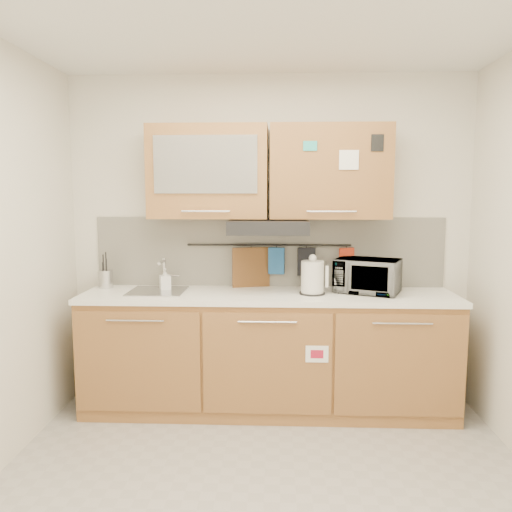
{
  "coord_description": "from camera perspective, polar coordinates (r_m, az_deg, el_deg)",
  "views": [
    {
      "loc": [
        0.06,
        -2.52,
        1.67
      ],
      "look_at": [
        -0.09,
        1.05,
        1.22
      ],
      "focal_mm": 35.0,
      "sensor_mm": 36.0,
      "label": 1
    }
  ],
  "objects": [
    {
      "name": "toaster",
      "position": [
        3.82,
        13.11,
        -2.92
      ],
      "size": [
        0.27,
        0.21,
        0.18
      ],
      "rotation": [
        0.0,
        0.0,
        -0.31
      ],
      "color": "black",
      "rests_on": "countertop"
    },
    {
      "name": "cutting_board",
      "position": [
        4.01,
        -0.56,
        -1.7
      ],
      "size": [
        0.3,
        0.1,
        0.38
      ],
      "primitive_type": "cube",
      "rotation": [
        0.0,
        0.0,
        0.27
      ],
      "color": "brown",
      "rests_on": "utensil_rail"
    },
    {
      "name": "utensil_rail",
      "position": [
        4.0,
        1.47,
        1.27
      ],
      "size": [
        1.3,
        0.02,
        0.02
      ],
      "primitive_type": "cylinder",
      "rotation": [
        0.0,
        1.57,
        0.0
      ],
      "color": "black",
      "rests_on": "backsplash"
    },
    {
      "name": "countertop",
      "position": [
        3.79,
        1.39,
        -4.55
      ],
      "size": [
        2.82,
        0.62,
        0.04
      ],
      "primitive_type": "cube",
      "color": "white",
      "rests_on": "base_cabinet"
    },
    {
      "name": "pot_holder",
      "position": [
        4.03,
        10.31,
        -0.19
      ],
      "size": [
        0.12,
        0.06,
        0.15
      ],
      "primitive_type": "cube",
      "rotation": [
        0.0,
        0.0,
        0.38
      ],
      "color": "red",
      "rests_on": "utensil_rail"
    },
    {
      "name": "utensil_crock",
      "position": [
        4.16,
        -16.79,
        -2.49
      ],
      "size": [
        0.13,
        0.13,
        0.29
      ],
      "rotation": [
        0.0,
        0.0,
        0.19
      ],
      "color": "silver",
      "rests_on": "countertop"
    },
    {
      "name": "microwave",
      "position": [
        3.88,
        12.6,
        -2.22
      ],
      "size": [
        0.55,
        0.47,
        0.26
      ],
      "primitive_type": "imported",
      "rotation": [
        0.0,
        0.0,
        -0.4
      ],
      "color": "#999999",
      "rests_on": "countertop"
    },
    {
      "name": "floor",
      "position": [
        3.03,
        0.88,
        -26.31
      ],
      "size": [
        3.2,
        3.2,
        0.0
      ],
      "primitive_type": "plane",
      "color": "#9E9993",
      "rests_on": "ground"
    },
    {
      "name": "oven_mitt",
      "position": [
        4.0,
        2.35,
        -0.55
      ],
      "size": [
        0.13,
        0.06,
        0.21
      ],
      "primitive_type": "cube",
      "rotation": [
        0.0,
        0.0,
        -0.21
      ],
      "color": "#1F5391",
      "rests_on": "utensil_rail"
    },
    {
      "name": "backsplash",
      "position": [
        4.04,
        1.48,
        0.48
      ],
      "size": [
        2.8,
        0.02,
        0.56
      ],
      "primitive_type": "cube",
      "color": "silver",
      "rests_on": "countertop"
    },
    {
      "name": "upper_cabinets",
      "position": [
        3.85,
        1.4,
        9.55
      ],
      "size": [
        1.82,
        0.37,
        0.7
      ],
      "color": "#AE703E",
      "rests_on": "wall_back"
    },
    {
      "name": "soap_bottle",
      "position": [
        3.94,
        -10.34,
        -2.64
      ],
      "size": [
        0.1,
        0.1,
        0.17
      ],
      "primitive_type": "imported",
      "rotation": [
        0.0,
        0.0,
        0.39
      ],
      "color": "#999999",
      "rests_on": "countertop"
    },
    {
      "name": "wall_back",
      "position": [
        4.04,
        1.49,
        1.91
      ],
      "size": [
        3.2,
        0.0,
        3.2
      ],
      "primitive_type": "plane",
      "rotation": [
        1.57,
        0.0,
        0.0
      ],
      "color": "silver",
      "rests_on": "ground"
    },
    {
      "name": "sink",
      "position": [
        3.91,
        -11.15,
        -3.96
      ],
      "size": [
        0.42,
        0.4,
        0.26
      ],
      "color": "silver",
      "rests_on": "countertop"
    },
    {
      "name": "kettle",
      "position": [
        3.76,
        6.49,
        -2.54
      ],
      "size": [
        0.22,
        0.19,
        0.3
      ],
      "rotation": [
        0.0,
        0.0,
        -0.1
      ],
      "color": "silver",
      "rests_on": "countertop"
    },
    {
      "name": "range_hood",
      "position": [
        3.78,
        1.43,
        3.37
      ],
      "size": [
        0.6,
        0.46,
        0.1
      ],
      "primitive_type": "cube",
      "color": "black",
      "rests_on": "upper_cabinets"
    },
    {
      "name": "dark_pouch",
      "position": [
        4.0,
        5.78,
        -0.64
      ],
      "size": [
        0.14,
        0.04,
        0.22
      ],
      "primitive_type": "cube",
      "rotation": [
        0.0,
        0.0,
        0.02
      ],
      "color": "black",
      "rests_on": "utensil_rail"
    },
    {
      "name": "base_cabinet",
      "position": [
        3.93,
        1.37,
        -11.63
      ],
      "size": [
        2.8,
        0.64,
        0.88
      ],
      "color": "#AE703E",
      "rests_on": "floor"
    }
  ]
}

